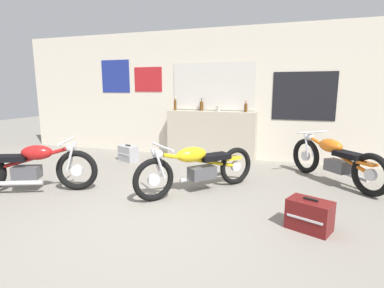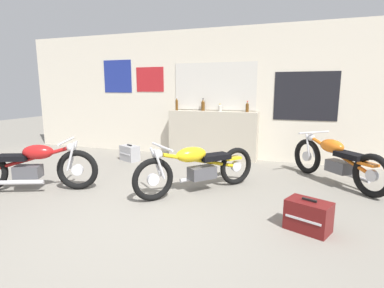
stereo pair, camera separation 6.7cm
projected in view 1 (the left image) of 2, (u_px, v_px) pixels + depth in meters
ground_plane at (140, 226)px, 3.37m from camera, size 24.00×24.00×0.00m
wall_back at (218, 94)px, 6.55m from camera, size 10.00×0.07×2.80m
sill_counter at (211, 135)px, 6.58m from camera, size 1.96×0.28×1.05m
bottle_leftmost at (175, 104)px, 6.70m from camera, size 0.06×0.06×0.30m
bottle_left_center at (202, 105)px, 6.57m from camera, size 0.08×0.08×0.27m
bottle_center at (218, 108)px, 6.45m from camera, size 0.09×0.09×0.16m
bottle_right_center at (246, 107)px, 6.22m from camera, size 0.07×0.07×0.23m
motorcycle_yellow at (198, 167)px, 4.43m from camera, size 1.39×1.60×0.76m
motorcycle_red at (31, 166)px, 4.46m from camera, size 1.84×0.92×0.77m
motorcycle_orange at (335, 160)px, 4.85m from camera, size 1.31×1.56×0.79m
hard_case_silver at (128, 153)px, 6.40m from camera, size 0.49×0.40×0.35m
hard_case_darkred at (309, 215)px, 3.26m from camera, size 0.52×0.44×0.36m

